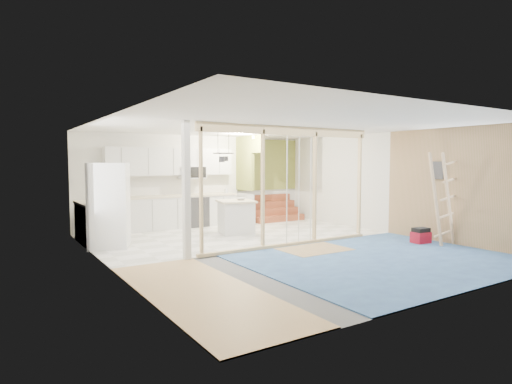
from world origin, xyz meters
TOP-DOWN VIEW (x-y plane):
  - room at (0.00, 0.00)m, footprint 7.01×8.01m
  - floor_overlays at (0.07, 0.06)m, footprint 7.00×8.00m
  - stud_frame at (-0.27, -0.00)m, footprint 4.66×0.14m
  - base_cabinets at (-1.61, 3.36)m, footprint 4.45×2.24m
  - upper_cabinets at (-0.84, 3.82)m, footprint 3.60×0.41m
  - green_partition at (2.04, 3.66)m, footprint 2.25×1.51m
  - pot_rack at (-0.31, 1.89)m, footprint 0.52×0.52m
  - sheathing_panel at (3.48, -2.00)m, footprint 0.02×4.00m
  - electrical_panel at (3.43, -1.40)m, footprint 0.04×0.30m
  - ceiling_light at (1.40, 3.00)m, footprint 0.32×0.32m
  - fridge at (-3.03, 1.93)m, footprint 1.04×1.00m
  - island at (0.13, 2.04)m, footprint 1.07×1.07m
  - bowl at (0.27, 2.04)m, footprint 0.28×0.28m
  - soap_bottle_a at (-2.50, 3.76)m, footprint 0.11×0.12m
  - soap_bottle_b at (0.70, 3.62)m, footprint 0.08×0.09m
  - toolbox at (2.98, -1.34)m, footprint 0.41×0.32m
  - ladder at (3.10, -1.79)m, footprint 1.09×0.11m

SIDE VIEW (x-z plane):
  - floor_overlays at x=0.07m, z-range 0.00..0.02m
  - toolbox at x=2.98m, z-range -0.01..0.35m
  - island at x=0.13m, z-range 0.00..0.86m
  - base_cabinets at x=-1.61m, z-range 0.00..0.93m
  - bowl at x=0.27m, z-range 0.86..0.92m
  - fridge at x=-3.03m, z-range 0.00..1.82m
  - green_partition at x=2.04m, z-range -0.36..2.24m
  - soap_bottle_b at x=0.70m, z-range 0.93..1.11m
  - ladder at x=3.10m, z-range 0.02..2.05m
  - soap_bottle_a at x=-2.50m, z-range 0.93..1.21m
  - sheathing_panel at x=3.48m, z-range 0.00..2.60m
  - room at x=0.00m, z-range 0.00..2.61m
  - stud_frame at x=-0.27m, z-range 0.31..2.91m
  - electrical_panel at x=3.43m, z-range 1.45..1.85m
  - upper_cabinets at x=-0.84m, z-range 1.39..2.25m
  - pot_rack at x=-0.31m, z-range 1.64..2.36m
  - ceiling_light at x=1.40m, z-range 2.50..2.58m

